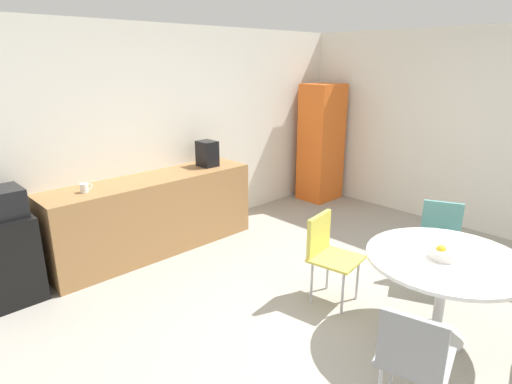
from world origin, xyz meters
name	(u,v)px	position (x,y,z in m)	size (l,w,h in m)	color
ground_plane	(369,331)	(0.00, 0.00, 0.00)	(6.00, 6.00, 0.00)	#9E998E
wall_back	(167,135)	(0.00, 3.00, 1.30)	(6.00, 0.10, 2.60)	white
wall_side_right	(511,136)	(3.00, 0.00, 1.30)	(0.10, 6.00, 2.60)	white
counter_block	(154,215)	(-0.46, 2.65, 0.45)	(2.47, 0.60, 0.90)	#9E7042
mini_fridge	(4,260)	(-2.04, 2.65, 0.41)	(0.54, 0.54, 0.83)	black
locker_cabinet	(321,143)	(2.55, 2.55, 0.92)	(0.60, 0.50, 1.84)	orange
round_table	(444,271)	(0.32, -0.42, 0.61)	(1.21, 1.21, 0.73)	silver
chair_teal	(440,234)	(1.25, 0.01, 0.52)	(0.56, 0.56, 0.83)	silver
chair_yellow	(327,248)	(0.15, 0.59, 0.52)	(0.48, 0.48, 0.83)	silver
chair_gray	(413,354)	(-0.68, -0.67, 0.52)	(0.51, 0.51, 0.83)	silver
fruit_bowl	(443,253)	(0.27, -0.41, 0.77)	(0.20, 0.20, 0.11)	silver
mug_white	(211,161)	(0.45, 2.69, 0.95)	(0.13, 0.08, 0.09)	#3F66BF
mug_green	(84,188)	(-1.23, 2.63, 0.95)	(0.13, 0.08, 0.09)	white
coffee_maker	(207,154)	(0.36, 2.65, 1.06)	(0.20, 0.24, 0.32)	black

